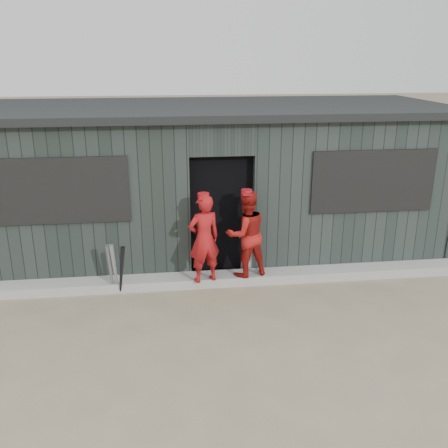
{
  "coord_description": "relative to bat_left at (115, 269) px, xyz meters",
  "views": [
    {
      "loc": [
        -0.88,
        -5.34,
        3.46
      ],
      "look_at": [
        0.0,
        1.8,
        1.0
      ],
      "focal_mm": 40.0,
      "sensor_mm": 36.0,
      "label": 1
    }
  ],
  "objects": [
    {
      "name": "player_grey_back",
      "position": [
        2.2,
        0.59,
        0.19
      ],
      "size": [
        0.63,
        0.44,
        1.22
      ],
      "primitive_type": "imported",
      "rotation": [
        0.0,
        0.0,
        3.24
      ],
      "color": "#B7B7B7",
      "rests_on": "ground"
    },
    {
      "name": "bat_mid",
      "position": [
        -0.07,
        0.03,
        -0.01
      ],
      "size": [
        0.1,
        0.19,
        0.82
      ],
      "primitive_type": "cone",
      "rotation": [
        0.14,
        0.0,
        -0.19
      ],
      "color": "gray",
      "rests_on": "ground"
    },
    {
      "name": "dugout",
      "position": [
        1.66,
        1.89,
        0.87
      ],
      "size": [
        8.3,
        3.3,
        2.62
      ],
      "color": "black",
      "rests_on": "ground"
    },
    {
      "name": "player_red_left",
      "position": [
        1.34,
        0.03,
        0.41
      ],
      "size": [
        0.58,
        0.47,
        1.37
      ],
      "primitive_type": "imported",
      "rotation": [
        0.0,
        0.0,
        3.46
      ],
      "color": "#9F1315",
      "rests_on": "curb"
    },
    {
      "name": "player_red_right",
      "position": [
        2.0,
        0.17,
        0.41
      ],
      "size": [
        0.78,
        0.68,
        1.36
      ],
      "primitive_type": "imported",
      "rotation": [
        0.0,
        0.0,
        3.42
      ],
      "color": "maroon",
      "rests_on": "curb"
    },
    {
      "name": "bat_right",
      "position": [
        0.1,
        -0.05,
        -0.0
      ],
      "size": [
        0.19,
        0.29,
        0.83
      ],
      "primitive_type": "cone",
      "rotation": [
        0.27,
        0.0,
        0.47
      ],
      "color": "black",
      "rests_on": "ground"
    },
    {
      "name": "ground",
      "position": [
        1.66,
        -1.61,
        -0.42
      ],
      "size": [
        80.0,
        80.0,
        0.0
      ],
      "primitive_type": "plane",
      "color": "#756850",
      "rests_on": "ground"
    },
    {
      "name": "bat_left",
      "position": [
        0.0,
        0.0,
        0.0
      ],
      "size": [
        0.12,
        0.24,
        0.84
      ],
      "primitive_type": "cone",
      "rotation": [
        0.19,
        0.0,
        -0.23
      ],
      "color": "#9998A1",
      "rests_on": "ground"
    },
    {
      "name": "curb",
      "position": [
        1.66,
        0.21,
        -0.35
      ],
      "size": [
        8.0,
        0.36,
        0.15
      ],
      "primitive_type": "cube",
      "color": "gray",
      "rests_on": "ground"
    }
  ]
}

